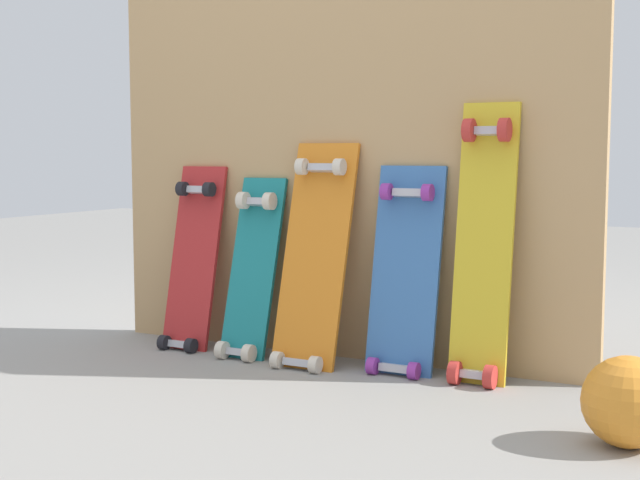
# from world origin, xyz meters

# --- Properties ---
(ground_plane) EXTENTS (12.00, 12.00, 0.00)m
(ground_plane) POSITION_xyz_m (0.00, 0.00, 0.00)
(ground_plane) COLOR gray
(plywood_wall_panel) EXTENTS (1.75, 0.04, 1.42)m
(plywood_wall_panel) POSITION_xyz_m (0.00, 0.07, 0.71)
(plywood_wall_panel) COLOR tan
(plywood_wall_panel) RESTS_ON ground
(skateboard_red) EXTENTS (0.19, 0.22, 0.72)m
(skateboard_red) POSITION_xyz_m (-0.53, -0.04, 0.29)
(skateboard_red) COLOR #B22626
(skateboard_red) RESTS_ON ground
(skateboard_teal) EXTENTS (0.17, 0.24, 0.68)m
(skateboard_teal) POSITION_xyz_m (-0.27, -0.06, 0.27)
(skateboard_teal) COLOR #197A7F
(skateboard_teal) RESTS_ON ground
(skateboard_orange) EXTENTS (0.23, 0.27, 0.80)m
(skateboard_orange) POSITION_xyz_m (-0.02, -0.07, 0.33)
(skateboard_orange) COLOR orange
(skateboard_orange) RESTS_ON ground
(skateboard_blue) EXTENTS (0.22, 0.19, 0.72)m
(skateboard_blue) POSITION_xyz_m (0.28, -0.03, 0.29)
(skateboard_blue) COLOR #386BAD
(skateboard_blue) RESTS_ON ground
(skateboard_yellow) EXTENTS (0.18, 0.20, 0.91)m
(skateboard_yellow) POSITION_xyz_m (0.53, -0.03, 0.39)
(skateboard_yellow) COLOR gold
(skateboard_yellow) RESTS_ON ground
(rubber_ball) EXTENTS (0.22, 0.22, 0.22)m
(rubber_ball) POSITION_xyz_m (1.03, -0.46, 0.11)
(rubber_ball) COLOR orange
(rubber_ball) RESTS_ON ground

